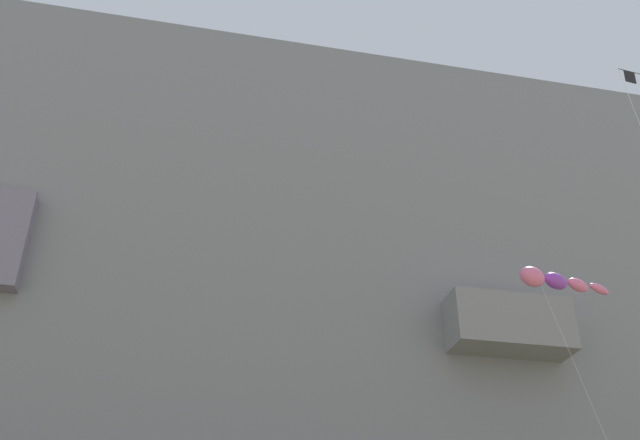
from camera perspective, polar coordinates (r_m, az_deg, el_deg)
The scene contains 2 objects.
cliff_face at distance 82.54m, azimuth -6.65°, elevation -10.44°, with size 180.00×34.89×65.94m.
kite_windsock_upper_left at distance 41.33m, azimuth 17.66°, elevation -4.52°, with size 6.76×6.45×22.22m.
Camera 1 is at (-6.71, -3.73, 3.79)m, focal length 41.28 mm.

